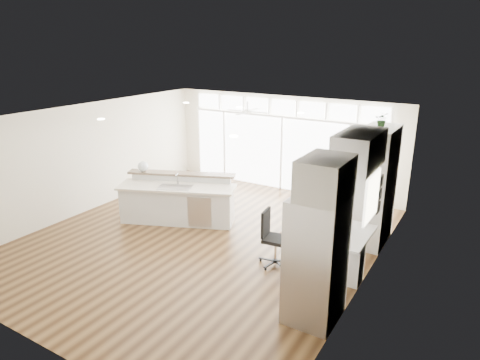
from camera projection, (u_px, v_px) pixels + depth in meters
The scene contains 24 objects.
floor at pixel (203, 239), 9.39m from camera, with size 7.00×8.00×0.02m, color #3D2612.
ceiling at pixel (199, 116), 8.54m from camera, with size 7.00×8.00×0.02m, color white.
wall_back at pixel (283, 143), 12.22m from camera, with size 7.00×0.04×2.70m, color #EEE7CF.
wall_front at pixel (25, 260), 5.70m from camera, with size 7.00×0.04×2.70m, color #EEE7CF.
wall_left at pixel (87, 158), 10.68m from camera, with size 0.04×8.00×2.70m, color #EEE7CF.
wall_right at pixel (368, 213), 7.25m from camera, with size 0.04×8.00×2.70m, color #EEE7CF.
glass_wall at pixel (282, 154), 12.27m from camera, with size 5.80×0.06×2.08m, color white.
transom_row at pixel (283, 107), 11.85m from camera, with size 5.90×0.06×0.40m, color white.
desk_window at pixel (372, 197), 7.45m from camera, with size 0.04×0.85×0.85m, color white.
ceiling_fan at pixel (247, 108), 11.14m from camera, with size 1.16×1.16×0.32m, color white.
recessed_lights at pixel (205, 116), 8.71m from camera, with size 3.40×3.00×0.02m, color white.
oven_cabinet at pixel (375, 186), 8.91m from camera, with size 0.64×1.20×2.50m, color silver.
desk_nook at pixel (348, 252), 7.98m from camera, with size 0.72×1.30×0.76m, color silver.
upper_cabinets at pixel (359, 150), 7.35m from camera, with size 0.64×1.30×0.64m, color silver.
refrigerator at pixel (316, 259), 6.45m from camera, with size 0.76×0.90×2.00m, color #B0AFB4.
fridge_cabinet at pixel (325, 178), 6.02m from camera, with size 0.64×0.90×0.60m, color silver.
framed_photos at pixel (380, 194), 8.00m from camera, with size 0.06×0.22×0.80m, color black.
kitchen_island at pixel (177, 200), 10.12m from camera, with size 2.75×1.04×1.09m, color silver.
rug at pixel (293, 241), 9.27m from camera, with size 0.83×0.60×0.01m, color #391C12.
office_chair at pixel (276, 239), 8.13m from camera, with size 0.57×0.53×1.10m, color black.
fishbowl at pixel (143, 166), 10.42m from camera, with size 0.25×0.25×0.25m, color silver.
monitor at pixel (346, 223), 7.84m from camera, with size 0.08×0.47×0.39m, color black.
keyboard at pixel (336, 230), 7.98m from camera, with size 0.12×0.32×0.02m, color silver.
potted_plant at pixel (382, 121), 8.49m from camera, with size 0.27×0.30×0.23m, color #2B5524.
Camera 1 is at (5.09, -6.88, 4.14)m, focal length 32.00 mm.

